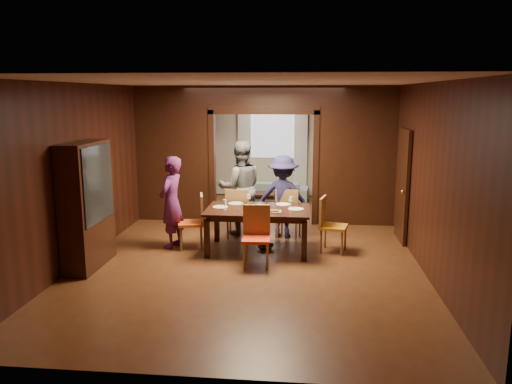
# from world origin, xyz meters

# --- Properties ---
(floor) EXTENTS (9.00, 9.00, 0.00)m
(floor) POSITION_xyz_m (0.00, 0.00, 0.00)
(floor) COLOR #522C17
(floor) RESTS_ON ground
(ceiling) EXTENTS (5.50, 9.00, 0.02)m
(ceiling) POSITION_xyz_m (0.00, 0.00, 2.90)
(ceiling) COLOR silver
(ceiling) RESTS_ON room_walls
(room_walls) EXTENTS (5.52, 9.01, 2.90)m
(room_walls) POSITION_xyz_m (0.00, 1.89, 1.51)
(room_walls) COLOR black
(room_walls) RESTS_ON floor
(person_purple) EXTENTS (0.51, 0.67, 1.65)m
(person_purple) POSITION_xyz_m (-1.48, -0.35, 0.82)
(person_purple) COLOR #551D53
(person_purple) RESTS_ON floor
(person_grey) EXTENTS (1.05, 0.91, 1.84)m
(person_grey) POSITION_xyz_m (-0.38, 0.67, 0.92)
(person_grey) COLOR #5A5A62
(person_grey) RESTS_ON floor
(person_navy) EXTENTS (1.07, 0.67, 1.59)m
(person_navy) POSITION_xyz_m (0.47, 0.48, 0.79)
(person_navy) COLOR #1E1B44
(person_navy) RESTS_ON floor
(sofa) EXTENTS (1.81, 0.82, 0.51)m
(sofa) POSITION_xyz_m (0.09, 3.85, 0.26)
(sofa) COLOR #8EB9BA
(sofa) RESTS_ON floor
(serving_bowl) EXTENTS (0.31, 0.31, 0.08)m
(serving_bowl) POSITION_xyz_m (0.21, -0.33, 0.80)
(serving_bowl) COLOR black
(serving_bowl) RESTS_ON dining_table
(dining_table) EXTENTS (1.79, 1.11, 0.76)m
(dining_table) POSITION_xyz_m (0.08, -0.42, 0.38)
(dining_table) COLOR black
(dining_table) RESTS_ON floor
(coffee_table) EXTENTS (0.80, 0.50, 0.40)m
(coffee_table) POSITION_xyz_m (-0.06, 2.81, 0.20)
(coffee_table) COLOR black
(coffee_table) RESTS_ON floor
(chair_left) EXTENTS (0.53, 0.53, 0.97)m
(chair_left) POSITION_xyz_m (-1.14, -0.37, 0.48)
(chair_left) COLOR #CB4913
(chair_left) RESTS_ON floor
(chair_right) EXTENTS (0.53, 0.53, 0.97)m
(chair_right) POSITION_xyz_m (1.40, -0.37, 0.48)
(chair_right) COLOR #C87612
(chair_right) RESTS_ON floor
(chair_far_l) EXTENTS (0.44, 0.44, 0.97)m
(chair_far_l) POSITION_xyz_m (-0.38, 0.38, 0.48)
(chair_far_l) COLOR #CA6A13
(chair_far_l) RESTS_ON floor
(chair_far_r) EXTENTS (0.51, 0.51, 0.97)m
(chair_far_r) POSITION_xyz_m (0.59, 0.50, 0.48)
(chair_far_r) COLOR red
(chair_far_r) RESTS_ON floor
(chair_near) EXTENTS (0.47, 0.47, 0.97)m
(chair_near) POSITION_xyz_m (0.13, -1.25, 0.48)
(chair_near) COLOR red
(chair_near) RESTS_ON floor
(hutch) EXTENTS (0.40, 1.20, 2.00)m
(hutch) POSITION_xyz_m (-2.53, -1.50, 1.00)
(hutch) COLOR black
(hutch) RESTS_ON floor
(door_right) EXTENTS (0.06, 0.90, 2.10)m
(door_right) POSITION_xyz_m (2.70, 0.50, 1.05)
(door_right) COLOR black
(door_right) RESTS_ON floor
(window_far) EXTENTS (1.20, 0.03, 1.30)m
(window_far) POSITION_xyz_m (0.00, 4.44, 1.70)
(window_far) COLOR silver
(window_far) RESTS_ON back_wall
(curtain_left) EXTENTS (0.35, 0.06, 2.40)m
(curtain_left) POSITION_xyz_m (-0.75, 4.40, 1.25)
(curtain_left) COLOR white
(curtain_left) RESTS_ON back_wall
(curtain_right) EXTENTS (0.35, 0.06, 2.40)m
(curtain_right) POSITION_xyz_m (0.75, 4.40, 1.25)
(curtain_right) COLOR white
(curtain_right) RESTS_ON back_wall
(plate_left) EXTENTS (0.27, 0.27, 0.01)m
(plate_left) POSITION_xyz_m (-0.59, -0.39, 0.77)
(plate_left) COLOR silver
(plate_left) RESTS_ON dining_table
(plate_far_l) EXTENTS (0.27, 0.27, 0.01)m
(plate_far_l) POSITION_xyz_m (-0.36, -0.07, 0.77)
(plate_far_l) COLOR silver
(plate_far_l) RESTS_ON dining_table
(plate_far_r) EXTENTS (0.27, 0.27, 0.01)m
(plate_far_r) POSITION_xyz_m (0.50, -0.06, 0.77)
(plate_far_r) COLOR white
(plate_far_r) RESTS_ON dining_table
(plate_right) EXTENTS (0.27, 0.27, 0.01)m
(plate_right) POSITION_xyz_m (0.74, -0.41, 0.77)
(plate_right) COLOR white
(plate_right) RESTS_ON dining_table
(plate_near) EXTENTS (0.27, 0.27, 0.01)m
(plate_near) POSITION_xyz_m (0.11, -0.80, 0.77)
(plate_near) COLOR white
(plate_near) RESTS_ON dining_table
(platter_a) EXTENTS (0.30, 0.20, 0.04)m
(platter_a) POSITION_xyz_m (0.02, -0.52, 0.78)
(platter_a) COLOR gray
(platter_a) RESTS_ON dining_table
(platter_b) EXTENTS (0.30, 0.20, 0.04)m
(platter_b) POSITION_xyz_m (0.34, -0.65, 0.78)
(platter_b) COLOR gray
(platter_b) RESTS_ON dining_table
(wineglass_left) EXTENTS (0.08, 0.08, 0.18)m
(wineglass_left) POSITION_xyz_m (-0.48, -0.58, 0.85)
(wineglass_left) COLOR white
(wineglass_left) RESTS_ON dining_table
(wineglass_far) EXTENTS (0.08, 0.08, 0.18)m
(wineglass_far) POSITION_xyz_m (-0.13, -0.07, 0.85)
(wineglass_far) COLOR silver
(wineglass_far) RESTS_ON dining_table
(wineglass_right) EXTENTS (0.08, 0.08, 0.18)m
(wineglass_right) POSITION_xyz_m (0.64, -0.21, 0.85)
(wineglass_right) COLOR white
(wineglass_right) RESTS_ON dining_table
(tumbler) EXTENTS (0.07, 0.07, 0.14)m
(tumbler) POSITION_xyz_m (0.13, -0.72, 0.83)
(tumbler) COLOR silver
(tumbler) RESTS_ON dining_table
(condiment_jar) EXTENTS (0.08, 0.08, 0.11)m
(condiment_jar) POSITION_xyz_m (-0.05, -0.48, 0.82)
(condiment_jar) COLOR #462010
(condiment_jar) RESTS_ON dining_table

